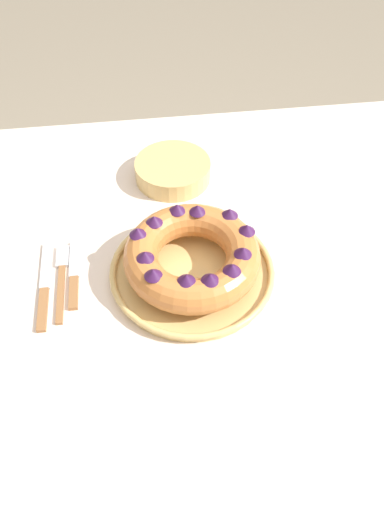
{
  "coord_description": "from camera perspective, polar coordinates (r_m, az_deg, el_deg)",
  "views": [
    {
      "loc": [
        -0.11,
        -0.57,
        1.49
      ],
      "look_at": [
        -0.03,
        0.02,
        0.82
      ],
      "focal_mm": 35.0,
      "sensor_mm": 36.0,
      "label": 1
    }
  ],
  "objects": [
    {
      "name": "serving_dish",
      "position": [
        0.93,
        0.0,
        -1.76
      ],
      "size": [
        0.31,
        0.31,
        0.02
      ],
      "color": "tan",
      "rests_on": "dining_table"
    },
    {
      "name": "dining_table",
      "position": [
        1.0,
        1.77,
        -6.19
      ],
      "size": [
        1.36,
        1.11,
        0.77
      ],
      "color": "beige",
      "rests_on": "ground_plane"
    },
    {
      "name": "fork",
      "position": [
        0.96,
        -14.68,
        -2.32
      ],
      "size": [
        0.02,
        0.18,
        0.01
      ],
      "rotation": [
        0.0,
        0.0,
        -0.06
      ],
      "color": "#936038",
      "rests_on": "dining_table"
    },
    {
      "name": "side_bowl",
      "position": [
        1.13,
        -2.21,
        9.76
      ],
      "size": [
        0.17,
        0.17,
        0.04
      ],
      "primitive_type": "cylinder",
      "color": "tan",
      "rests_on": "dining_table"
    },
    {
      "name": "cake_knife",
      "position": [
        0.95,
        -13.32,
        -2.51
      ],
      "size": [
        0.02,
        0.16,
        0.01
      ],
      "rotation": [
        0.0,
        0.0,
        0.02
      ],
      "color": "#936038",
      "rests_on": "dining_table"
    },
    {
      "name": "serving_knife",
      "position": [
        0.95,
        -16.51,
        -3.81
      ],
      "size": [
        0.02,
        0.21,
        0.01
      ],
      "rotation": [
        0.0,
        0.0,
        -0.05
      ],
      "color": "#936038",
      "rests_on": "dining_table"
    },
    {
      "name": "bundt_cake",
      "position": [
        0.89,
        0.0,
        0.08
      ],
      "size": [
        0.25,
        0.25,
        0.08
      ],
      "color": "#C67538",
      "rests_on": "serving_dish"
    },
    {
      "name": "ground_plane",
      "position": [
        1.6,
        1.17,
        -20.47
      ],
      "size": [
        8.0,
        8.0,
        0.0
      ],
      "primitive_type": "plane",
      "color": "gray"
    }
  ]
}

